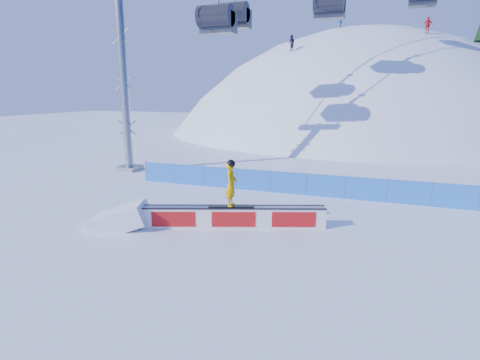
% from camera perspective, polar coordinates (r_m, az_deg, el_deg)
% --- Properties ---
extents(ground, '(160.00, 160.00, 0.00)m').
position_cam_1_polar(ground, '(16.00, 10.72, -6.68)').
color(ground, white).
rests_on(ground, ground).
extents(snow_hill, '(64.00, 64.00, 64.00)m').
position_cam_1_polar(snow_hill, '(61.56, 16.44, -9.73)').
color(snow_hill, white).
rests_on(snow_hill, ground).
extents(safety_fence, '(22.05, 0.05, 1.30)m').
position_cam_1_polar(safety_fence, '(20.11, 12.87, -0.89)').
color(safety_fence, blue).
rests_on(safety_fence, ground).
extents(rail_box, '(7.18, 2.95, 0.89)m').
position_cam_1_polar(rail_box, '(15.28, -0.97, -5.66)').
color(rail_box, white).
rests_on(rail_box, ground).
extents(snow_ramp, '(2.69, 2.15, 1.46)m').
position_cam_1_polar(snow_ramp, '(16.21, -17.71, -6.82)').
color(snow_ramp, white).
rests_on(snow_ramp, ground).
extents(snowboarder, '(1.84, 0.92, 1.92)m').
position_cam_1_polar(snowboarder, '(14.89, -1.36, -0.57)').
color(snowboarder, black).
rests_on(snowboarder, rail_box).
extents(distant_skiers, '(20.58, 8.92, 5.86)m').
position_cam_1_polar(distant_skiers, '(47.28, 19.63, 20.51)').
color(distant_skiers, black).
rests_on(distant_skiers, ground).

